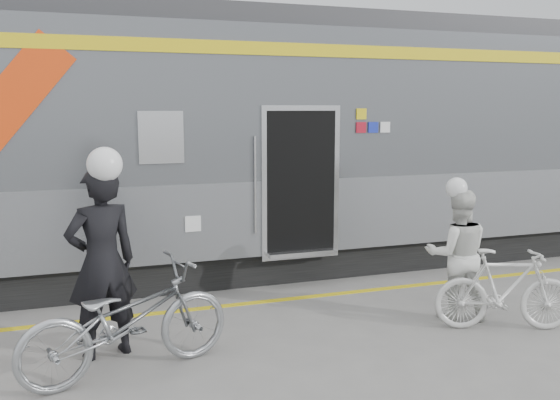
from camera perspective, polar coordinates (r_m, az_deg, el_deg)
name	(u,v)px	position (r m, az deg, el deg)	size (l,w,h in m)	color
ground	(296,370)	(6.27, 1.55, -16.06)	(90.00, 90.00, 0.00)	slate
train	(137,146)	(9.58, -13.63, 5.12)	(24.00, 3.17, 4.10)	black
safety_strip	(242,304)	(8.18, -3.71, -9.96)	(24.00, 0.12, 0.01)	yellow
man	(102,263)	(6.55, -16.78, -5.78)	(0.75, 0.49, 2.06)	black
bicycle_left	(127,320)	(6.17, -14.51, -11.10)	(0.75, 2.15, 1.13)	#939699
woman	(457,254)	(7.78, 16.68, -5.04)	(0.80, 0.62, 1.64)	silver
bicycle_right	(505,290)	(7.62, 20.84, -8.06)	(0.47, 1.66, 1.00)	beige
helmet_man	(96,148)	(6.36, -17.27, 4.79)	(0.36, 0.36, 0.36)	white
helmet_woman	(461,179)	(7.61, 17.00, 1.94)	(0.26, 0.26, 0.26)	white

